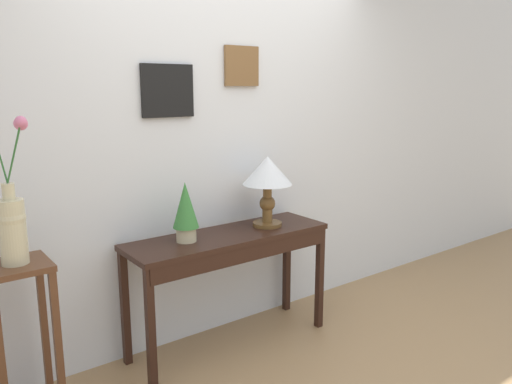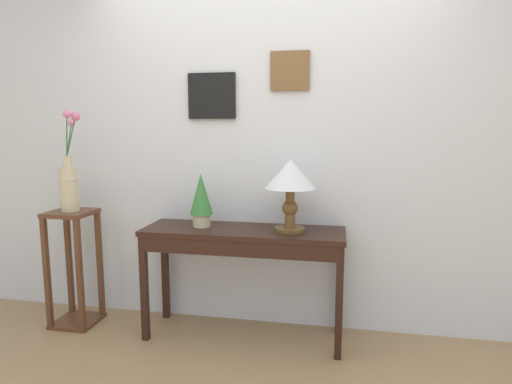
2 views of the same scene
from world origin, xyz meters
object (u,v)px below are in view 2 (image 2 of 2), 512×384
object	(u,v)px
table_lamp	(290,179)
pedestal_stand_left	(74,268)
potted_plant_on_console	(201,198)
flower_vase_tall	(69,181)
console_table	(242,245)

from	to	relation	value
table_lamp	pedestal_stand_left	xyz separation A→B (m)	(-1.59, -0.04, -0.69)
table_lamp	potted_plant_on_console	world-z (taller)	table_lamp
flower_vase_tall	table_lamp	bearing A→B (deg)	1.31
console_table	flower_vase_tall	xyz separation A→B (m)	(-1.27, -0.01, 0.41)
console_table	pedestal_stand_left	world-z (taller)	pedestal_stand_left
table_lamp	pedestal_stand_left	bearing A→B (deg)	-178.68
flower_vase_tall	pedestal_stand_left	bearing A→B (deg)	-171.30
potted_plant_on_console	pedestal_stand_left	xyz separation A→B (m)	(-0.98, -0.06, -0.55)
pedestal_stand_left	flower_vase_tall	world-z (taller)	flower_vase_tall
flower_vase_tall	potted_plant_on_console	bearing A→B (deg)	3.21
potted_plant_on_console	flower_vase_tall	xyz separation A→B (m)	(-0.97, -0.05, 0.11)
potted_plant_on_console	pedestal_stand_left	world-z (taller)	potted_plant_on_console
pedestal_stand_left	flower_vase_tall	xyz separation A→B (m)	(0.00, 0.00, 0.65)
console_table	pedestal_stand_left	size ratio (longest dim) A/B	1.59
console_table	table_lamp	xyz separation A→B (m)	(0.32, 0.02, 0.45)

